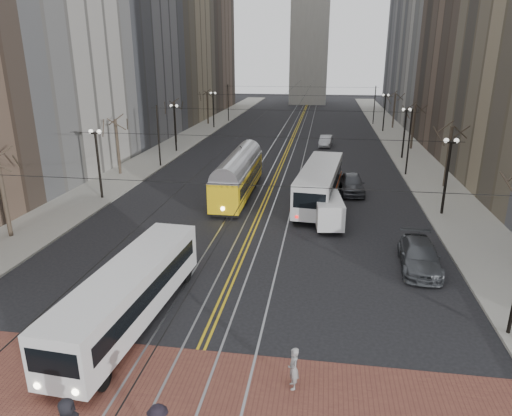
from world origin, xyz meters
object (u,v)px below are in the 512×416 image
(transit_bus, at_px, (131,295))
(pedestrian_b, at_px, (293,368))
(streetcar, at_px, (238,179))
(sedan_silver, at_px, (326,141))
(sedan_grey, at_px, (352,184))
(sedan_parked, at_px, (419,256))
(cargo_van, at_px, (328,211))
(rear_bus, at_px, (320,185))

(transit_bus, xyz_separation_m, pedestrian_b, (7.53, -3.24, -0.54))
(streetcar, distance_m, sedan_silver, 25.05)
(sedan_grey, xyz_separation_m, sedan_parked, (3.07, -14.71, -0.10))
(transit_bus, relative_size, streetcar, 0.87)
(sedan_silver, bearing_deg, cargo_van, -84.26)
(streetcar, bearing_deg, sedan_parked, -44.35)
(sedan_parked, height_order, pedestrian_b, pedestrian_b)
(transit_bus, xyz_separation_m, rear_bus, (8.03, 18.82, 0.20))
(streetcar, xyz_separation_m, sedan_parked, (12.78, -12.43, -0.72))
(streetcar, height_order, pedestrian_b, streetcar)
(streetcar, relative_size, sedan_grey, 2.50)
(transit_bus, height_order, cargo_van, transit_bus)
(rear_bus, xyz_separation_m, sedan_grey, (2.78, 3.58, -0.71))
(streetcar, distance_m, sedan_parked, 17.84)
(cargo_van, distance_m, sedan_silver, 30.14)
(transit_bus, relative_size, sedan_parked, 2.10)
(streetcar, bearing_deg, rear_bus, -10.78)
(transit_bus, xyz_separation_m, sedan_parked, (13.88, 7.69, -0.61))
(streetcar, distance_m, pedestrian_b, 24.23)
(cargo_van, distance_m, pedestrian_b, 17.21)
(sedan_silver, bearing_deg, pedestrian_b, -85.90)
(sedan_grey, bearing_deg, sedan_silver, 94.07)
(cargo_van, bearing_deg, sedan_grey, 69.94)
(cargo_van, xyz_separation_m, pedestrian_b, (-1.19, -17.17, -0.21))
(transit_bus, bearing_deg, pedestrian_b, -19.51)
(rear_bus, relative_size, cargo_van, 2.55)
(sedan_grey, bearing_deg, transit_bus, -117.98)
(sedan_grey, height_order, pedestrian_b, sedan_grey)
(transit_bus, relative_size, pedestrian_b, 6.69)
(sedan_grey, relative_size, sedan_parked, 0.96)
(cargo_van, relative_size, sedan_grey, 0.94)
(transit_bus, distance_m, pedestrian_b, 8.21)
(sedan_silver, bearing_deg, rear_bus, -85.71)
(cargo_van, height_order, sedan_parked, cargo_van)
(rear_bus, distance_m, sedan_silver, 25.26)
(sedan_parked, bearing_deg, streetcar, 139.08)
(rear_bus, relative_size, pedestrian_b, 7.33)
(cargo_van, relative_size, pedestrian_b, 2.87)
(streetcar, xyz_separation_m, sedan_silver, (7.32, 23.95, -0.77))
(pedestrian_b, bearing_deg, transit_bus, -128.01)
(sedan_silver, xyz_separation_m, pedestrian_b, (-0.89, -47.31, 0.12))
(sedan_grey, distance_m, sedan_parked, 15.03)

